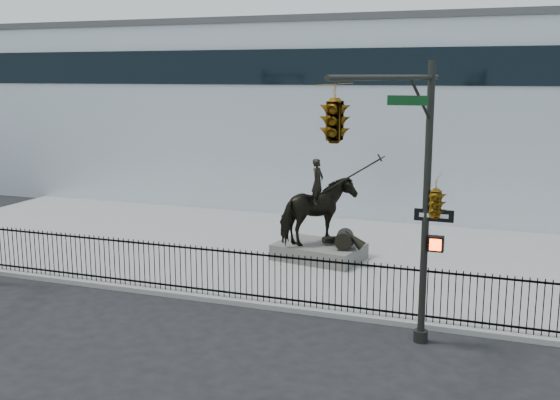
% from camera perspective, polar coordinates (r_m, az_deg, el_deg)
% --- Properties ---
extents(ground, '(120.00, 120.00, 0.00)m').
position_cam_1_polar(ground, '(19.26, -9.36, -9.52)').
color(ground, black).
rests_on(ground, ground).
extents(plaza, '(30.00, 12.00, 0.15)m').
position_cam_1_polar(plaza, '(25.28, -1.65, -4.24)').
color(plaza, '#959592').
rests_on(plaza, ground).
extents(building, '(44.00, 14.00, 9.00)m').
position_cam_1_polar(building, '(36.88, 5.75, 7.46)').
color(building, silver).
rests_on(building, ground).
extents(picket_fence, '(22.10, 0.10, 1.50)m').
position_cam_1_polar(picket_fence, '(20.02, -7.70, -5.96)').
color(picket_fence, black).
rests_on(picket_fence, plaza).
extents(statue_plinth, '(3.29, 2.54, 0.56)m').
position_cam_1_polar(statue_plinth, '(23.55, 3.42, -4.50)').
color(statue_plinth, '#56544F').
rests_on(statue_plinth, plaza).
extents(equestrian_statue, '(3.75, 2.67, 3.22)m').
position_cam_1_polar(equestrian_statue, '(23.19, 3.59, -1.08)').
color(equestrian_statue, black).
rests_on(equestrian_statue, statue_plinth).
extents(traffic_signal_right, '(2.17, 6.86, 7.00)m').
position_cam_1_polar(traffic_signal_right, '(14.05, 9.52, 3.31)').
color(traffic_signal_right, black).
rests_on(traffic_signal_right, ground).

